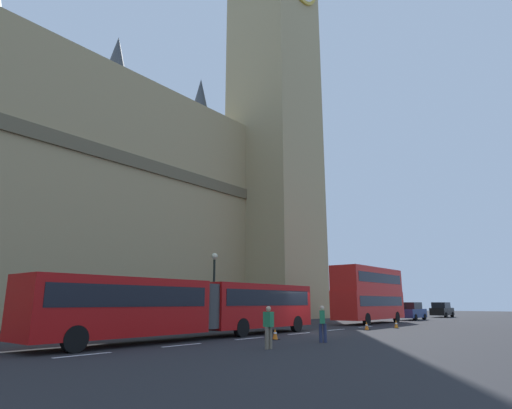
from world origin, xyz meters
TOP-DOWN VIEW (x-y plane):
  - ground_plane at (0.00, 0.00)m, footprint 160.00×160.00m
  - lane_centre_marking at (-3.54, 0.00)m, footprint 25.20×0.16m
  - clock_tower at (17.95, 15.99)m, footprint 10.62×10.62m
  - articulated_bus at (-7.66, 1.99)m, footprint 17.98×2.54m
  - double_decker_bus at (13.26, 2.00)m, footprint 10.00×2.54m
  - sedan_lead at (23.31, 1.84)m, footprint 4.40×1.86m
  - sedan_trailing at (34.69, 2.00)m, footprint 4.40×1.86m
  - traffic_cone_west at (-5.66, -1.52)m, footprint 0.36×0.36m
  - traffic_cone_middle at (4.33, -1.79)m, footprint 0.36×0.36m
  - traffic_cone_east at (7.87, -2.45)m, footprint 0.36×0.36m
  - street_lamp at (-2.09, 6.50)m, footprint 0.44×0.44m
  - pedestrian_near_cones at (-9.27, -3.90)m, footprint 0.36×0.42m
  - pedestrian_by_kerb at (-5.39, -4.13)m, footprint 0.47×0.40m

SIDE VIEW (x-z plane):
  - ground_plane at x=0.00m, z-range 0.00..0.00m
  - lane_centre_marking at x=-3.54m, z-range 0.00..0.01m
  - traffic_cone_west at x=-5.66m, z-range -0.01..0.57m
  - traffic_cone_middle at x=4.33m, z-range -0.01..0.57m
  - traffic_cone_east at x=7.87m, z-range -0.01..0.57m
  - pedestrian_near_cones at x=-9.27m, z-range 0.07..1.76m
  - pedestrian_by_kerb at x=-5.39m, z-range 0.07..1.76m
  - sedan_lead at x=23.31m, z-range -0.01..1.84m
  - sedan_trailing at x=34.69m, z-range -0.01..1.84m
  - articulated_bus at x=-7.66m, z-range 0.30..3.20m
  - double_decker_bus at x=13.26m, z-range 0.26..5.16m
  - street_lamp at x=-2.09m, z-range 0.42..5.69m
  - clock_tower at x=17.95m, z-range 1.99..73.15m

